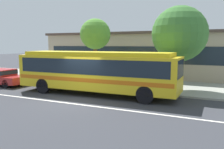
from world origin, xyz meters
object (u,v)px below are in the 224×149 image
at_px(pedestrian_waiting_near_sign, 178,76).
at_px(street_tree_mid_block, 180,34).
at_px(street_tree_near_stop, 95,35).
at_px(transit_bus, 96,70).
at_px(bus_stop_sign, 180,71).

bearing_deg(pedestrian_waiting_near_sign, street_tree_mid_block, 102.55).
bearing_deg(street_tree_mid_block, street_tree_near_stop, 173.14).
xyz_separation_m(transit_bus, street_tree_near_stop, (-2.39, 4.20, 2.44)).
bearing_deg(pedestrian_waiting_near_sign, street_tree_near_stop, 170.95).
height_order(transit_bus, street_tree_near_stop, street_tree_near_stop).
bearing_deg(street_tree_mid_block, transit_bus, -143.99).
distance_m(bus_stop_sign, street_tree_mid_block, 2.83).
height_order(bus_stop_sign, street_tree_mid_block, street_tree_mid_block).
relative_size(transit_bus, street_tree_near_stop, 2.03).
relative_size(transit_bus, bus_stop_sign, 4.64).
xyz_separation_m(transit_bus, bus_stop_sign, (5.00, 1.84, -0.02)).
bearing_deg(street_tree_mid_block, bus_stop_sign, -75.87).
bearing_deg(transit_bus, pedestrian_waiting_near_sign, 33.28).
height_order(transit_bus, pedestrian_waiting_near_sign, transit_bus).
bearing_deg(street_tree_mid_block, pedestrian_waiting_near_sign, -77.45).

